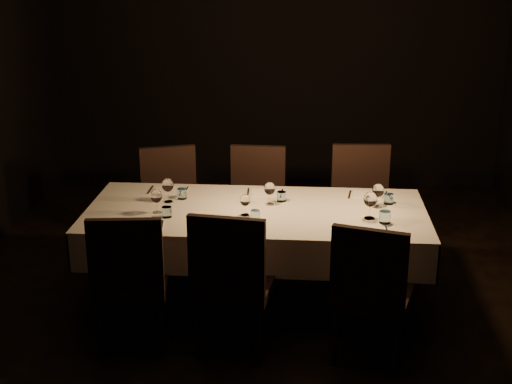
# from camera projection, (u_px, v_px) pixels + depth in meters

# --- Properties ---
(room) EXTENTS (5.01, 6.01, 3.01)m
(room) POSITION_uv_depth(u_px,v_px,m) (256.00, 112.00, 5.04)
(room) COLOR black
(room) RESTS_ON ground
(dining_table) EXTENTS (2.52, 1.12, 0.76)m
(dining_table) POSITION_uv_depth(u_px,v_px,m) (256.00, 219.00, 5.31)
(dining_table) COLOR black
(dining_table) RESTS_ON ground
(chair_near_left) EXTENTS (0.53, 0.53, 1.00)m
(chair_near_left) POSITION_uv_depth(u_px,v_px,m) (130.00, 276.00, 4.71)
(chair_near_left) COLOR black
(chair_near_left) RESTS_ON ground
(place_setting_near_left) EXTENTS (0.33, 0.40, 0.18)m
(place_setting_near_left) POSITION_uv_depth(u_px,v_px,m) (155.00, 208.00, 5.11)
(place_setting_near_left) COLOR white
(place_setting_near_left) RESTS_ON dining_table
(chair_near_center) EXTENTS (0.56, 0.56, 1.03)m
(chair_near_center) POSITION_uv_depth(u_px,v_px,m) (232.00, 278.00, 4.65)
(chair_near_center) COLOR black
(chair_near_center) RESTS_ON ground
(place_setting_near_center) EXTENTS (0.30, 0.39, 0.16)m
(place_setting_near_center) POSITION_uv_depth(u_px,v_px,m) (245.00, 212.00, 5.06)
(place_setting_near_center) COLOR white
(place_setting_near_center) RESTS_ON dining_table
(chair_near_right) EXTENTS (0.59, 0.59, 0.99)m
(chair_near_right) POSITION_uv_depth(u_px,v_px,m) (371.00, 288.00, 4.55)
(chair_near_right) COLOR black
(chair_near_right) RESTS_ON ground
(place_setting_near_right) EXTENTS (0.36, 0.42, 0.20)m
(place_setting_near_right) POSITION_uv_depth(u_px,v_px,m) (372.00, 213.00, 5.00)
(place_setting_near_right) COLOR white
(place_setting_near_right) RESTS_ON dining_table
(chair_far_left) EXTENTS (0.61, 0.61, 1.00)m
(chair_far_left) POSITION_uv_depth(u_px,v_px,m) (171.00, 201.00, 6.10)
(chair_far_left) COLOR black
(chair_far_left) RESTS_ON ground
(place_setting_far_left) EXTENTS (0.33, 0.41, 0.19)m
(place_setting_far_left) POSITION_uv_depth(u_px,v_px,m) (171.00, 189.00, 5.51)
(place_setting_far_left) COLOR white
(place_setting_far_left) RESTS_ON dining_table
(chair_far_center) EXTENTS (0.49, 0.49, 0.99)m
(chair_far_center) POSITION_uv_depth(u_px,v_px,m) (256.00, 199.00, 6.16)
(chair_far_center) COLOR black
(chair_far_center) RESTS_ON ground
(place_setting_far_center) EXTENTS (0.32, 0.40, 0.18)m
(place_setting_far_center) POSITION_uv_depth(u_px,v_px,m) (271.00, 192.00, 5.46)
(place_setting_far_center) COLOR white
(place_setting_far_center) RESTS_ON dining_table
(chair_far_right) EXTENTS (0.52, 0.52, 1.02)m
(chair_far_right) POSITION_uv_depth(u_px,v_px,m) (361.00, 201.00, 6.06)
(chair_far_right) COLOR black
(chair_far_right) RESTS_ON ground
(place_setting_far_right) EXTENTS (0.34, 0.41, 0.18)m
(place_setting_far_right) POSITION_uv_depth(u_px,v_px,m) (377.00, 194.00, 5.40)
(place_setting_far_right) COLOR white
(place_setting_far_right) RESTS_ON dining_table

